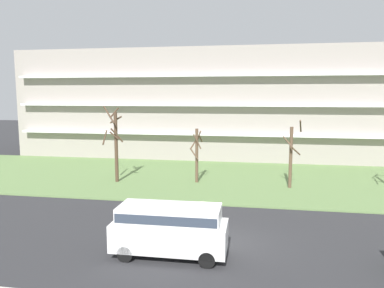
{
  "coord_description": "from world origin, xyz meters",
  "views": [
    {
      "loc": [
        1.24,
        -17.59,
        7.31
      ],
      "look_at": [
        -2.84,
        6.0,
        4.12
      ],
      "focal_mm": 34.34,
      "sensor_mm": 36.0,
      "label": 1
    }
  ],
  "objects": [
    {
      "name": "ground",
      "position": [
        0.0,
        0.0,
        0.0
      ],
      "size": [
        160.0,
        160.0,
        0.0
      ],
      "primitive_type": "plane",
      "color": "#2D2D30"
    },
    {
      "name": "tree_left",
      "position": [
        -3.49,
        12.07,
        2.5
      ],
      "size": [
        1.04,
        1.11,
        4.58
      ],
      "color": "brown",
      "rests_on": "ground"
    },
    {
      "name": "grass_lawn_strip",
      "position": [
        0.0,
        14.0,
        0.04
      ],
      "size": [
        80.0,
        16.0,
        0.08
      ],
      "primitive_type": "cube",
      "color": "#66844C",
      "rests_on": "ground"
    },
    {
      "name": "apartment_building",
      "position": [
        0.0,
        28.47,
        6.26
      ],
      "size": [
        53.4,
        13.89,
        12.51
      ],
      "color": "#9E938C",
      "rests_on": "ground"
    },
    {
      "name": "tree_far_left",
      "position": [
        -10.22,
        11.13,
        3.36
      ],
      "size": [
        1.88,
        1.86,
        6.46
      ],
      "color": "#4C3828",
      "rests_on": "ground"
    },
    {
      "name": "van_white_near_left",
      "position": [
        -2.49,
        -2.0,
        1.4
      ],
      "size": [
        5.22,
        2.04,
        2.36
      ],
      "rotation": [
        0.0,
        0.0,
        0.01
      ],
      "color": "white",
      "rests_on": "ground"
    },
    {
      "name": "tree_center",
      "position": [
        4.07,
        11.53,
        2.67
      ],
      "size": [
        1.49,
        1.37,
        5.48
      ],
      "color": "brown",
      "rests_on": "ground"
    }
  ]
}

